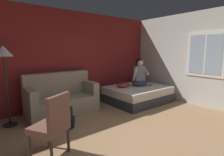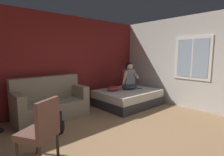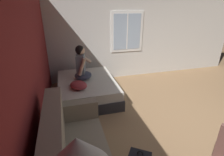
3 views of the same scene
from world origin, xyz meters
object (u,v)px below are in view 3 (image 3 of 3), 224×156
Objects in this scene: bed at (87,89)px; couch at (74,155)px; person_seated at (82,65)px; throw_pillow at (79,85)px; cell_phone at (89,74)px.

couch is (-2.29, 0.48, 0.16)m from bed.
person_seated is at bearing -9.35° from couch.
throw_pillow reaches higher than bed.
person_seated is (2.44, -0.40, 0.44)m from couch.
cell_phone is (0.28, -0.21, -0.35)m from person_seated.
throw_pillow is 0.91m from cell_phone.
couch is 2.79m from cell_phone.
couch is at bearing -84.90° from cell_phone.
bed is at bearing -88.89° from cell_phone.
person_seated reaches higher than bed.
person_seated reaches higher than couch.
bed is 3.91× the size of throw_pillow.
bed is 2.14× the size of person_seated.
cell_phone is at bearing -12.69° from couch.
person_seated is at bearing 27.63° from bed.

